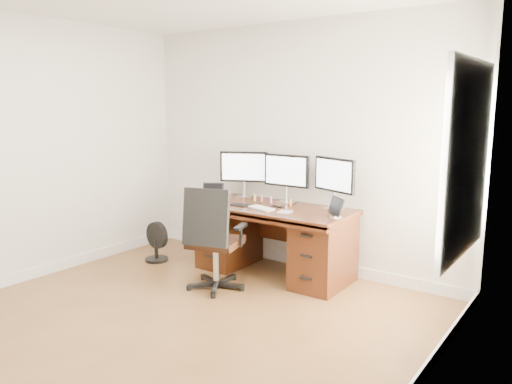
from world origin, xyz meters
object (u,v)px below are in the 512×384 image
Objects in this scene: office_chair at (214,256)px; floor_fan at (156,242)px; keyboard at (262,208)px; monitor_center at (286,172)px; desk at (274,238)px.

office_chair is 1.20m from floor_fan.
office_chair is 3.53× the size of keyboard.
monitor_center is at bearing 61.11° from office_chair.
keyboard is at bearing -99.74° from desk.
office_chair is at bearing -10.22° from floor_fan.
monitor_center reaches higher than keyboard.
office_chair is 1.24m from monitor_center.
office_chair reaches higher than floor_fan.
floor_fan is (-1.37, -0.42, -0.18)m from desk.
floor_fan is 1.46m from keyboard.
floor_fan is at bearing -154.61° from keyboard.
floor_fan is 1.58× the size of keyboard.
desk is at bearing 57.09° from office_chair.
desk is at bearing 95.81° from keyboard.
desk is 1.63× the size of office_chair.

